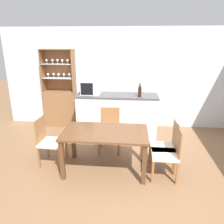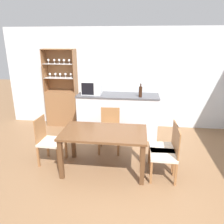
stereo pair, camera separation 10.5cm
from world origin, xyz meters
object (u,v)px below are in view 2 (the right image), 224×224
(dining_chair_side_right_near, at_px, (167,154))
(microwave, at_px, (92,87))
(display_cabinet, at_px, (62,103))
(dining_chair_head_far, at_px, (110,130))
(dining_chair_side_right_far, at_px, (165,147))
(dining_table, at_px, (104,137))
(dining_chair_side_left_far, at_px, (49,141))
(wine_bottle, at_px, (140,92))

(dining_chair_side_right_near, relative_size, microwave, 2.00)
(display_cabinet, relative_size, microwave, 4.53)
(dining_chair_head_far, bearing_deg, dining_chair_side_right_near, 137.98)
(dining_chair_side_right_far, distance_m, dining_chair_side_right_near, 0.25)
(dining_table, xyz_separation_m, dining_chair_side_left_far, (-1.06, 0.13, -0.19))
(dining_table, relative_size, dining_chair_head_far, 1.63)
(dining_table, xyz_separation_m, dining_chair_side_right_far, (1.06, 0.13, -0.19))
(dining_chair_head_far, relative_size, wine_bottle, 2.93)
(dining_table, bearing_deg, dining_chair_head_far, 90.17)
(dining_table, distance_m, dining_chair_side_left_far, 1.09)
(display_cabinet, distance_m, dining_chair_side_right_far, 3.19)
(dining_chair_side_right_near, bearing_deg, dining_table, 84.38)
(dining_chair_head_far, bearing_deg, microwave, -59.22)
(dining_chair_side_right_far, bearing_deg, wine_bottle, 17.14)
(dining_chair_side_left_far, bearing_deg, display_cabinet, -165.56)
(display_cabinet, xyz_separation_m, dining_chair_side_right_near, (2.53, -2.19, -0.17))
(dining_chair_side_left_far, bearing_deg, dining_chair_side_right_far, 92.65)
(dining_table, height_order, dining_chair_head_far, dining_chair_head_far)
(dining_table, distance_m, dining_chair_side_right_far, 1.09)
(display_cabinet, xyz_separation_m, wine_bottle, (2.07, -0.69, 0.53))
(display_cabinet, bearing_deg, dining_chair_head_far, -42.00)
(dining_chair_side_right_near, height_order, dining_chair_head_far, same)
(display_cabinet, xyz_separation_m, dining_chair_side_left_far, (0.40, -1.94, -0.17))
(dining_table, relative_size, dining_chair_side_left_far, 1.63)
(dining_chair_side_left_far, distance_m, microwave, 1.68)
(display_cabinet, xyz_separation_m, dining_chair_head_far, (1.46, -1.32, -0.17))
(dining_table, height_order, dining_chair_side_left_far, dining_chair_side_left_far)
(wine_bottle, bearing_deg, dining_chair_side_left_far, -143.12)
(dining_table, bearing_deg, dining_chair_side_right_near, -6.77)
(dining_chair_side_right_far, distance_m, microwave, 2.25)
(microwave, bearing_deg, dining_chair_side_right_far, -41.79)
(dining_chair_head_far, bearing_deg, dining_table, 87.58)
(dining_table, height_order, dining_chair_side_right_far, dining_chair_side_right_far)
(dining_chair_side_right_near, bearing_deg, dining_chair_side_left_far, 84.35)
(dining_chair_side_right_near, bearing_deg, dining_chair_side_right_far, 1.16)
(dining_chair_head_far, bearing_deg, dining_chair_side_right_far, 147.12)
(dining_chair_head_far, xyz_separation_m, microwave, (-0.53, 0.80, 0.73))
(dining_chair_side_right_near, height_order, dining_chair_side_left_far, same)
(microwave, bearing_deg, dining_chair_head_far, -56.64)
(display_cabinet, relative_size, wine_bottle, 6.64)
(dining_table, bearing_deg, microwave, 108.86)
(microwave, bearing_deg, display_cabinet, 151.07)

